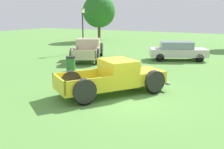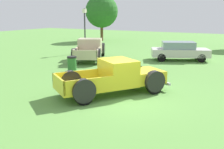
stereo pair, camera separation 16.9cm
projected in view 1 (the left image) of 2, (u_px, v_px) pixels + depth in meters
The scene contains 7 objects.
ground_plane at pixel (124, 98), 11.56m from camera, with size 80.00×80.00×0.00m, color #5B9342.
pickup_truck_foreground at pixel (119, 77), 12.23m from camera, with size 4.36×5.20×1.55m.
pickup_truck_behind_left at pixel (89, 49), 21.30m from camera, with size 3.99×5.58×1.62m.
sedan_distant_a at pixel (178, 50), 20.71m from camera, with size 4.64×3.38×1.44m.
lamp_post_far at pixel (83, 30), 24.19m from camera, with size 0.36×0.36×4.01m.
trash_can at pixel (71, 64), 16.80m from camera, with size 0.59×0.59×0.95m.
oak_tree_center at pixel (99, 11), 34.34m from camera, with size 4.18×4.18×5.86m.
Camera 1 is at (4.75, -9.97, 3.61)m, focal length 43.05 mm.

